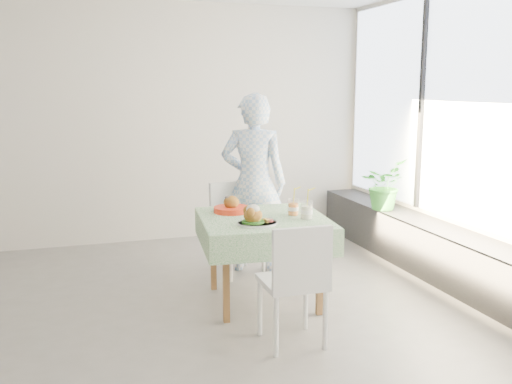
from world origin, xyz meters
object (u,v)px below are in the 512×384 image
object	(u,v)px
chair_far	(238,246)
chair_near	(292,306)
main_dish	(255,218)
juice_cup_orange	(293,208)
cafe_table	(263,249)
potted_plant	(383,185)
diner	(254,183)

from	to	relation	value
chair_far	chair_near	world-z (taller)	chair_near
main_dish	juice_cup_orange	xyz separation A→B (m)	(0.42, 0.24, 0.01)
cafe_table	chair_near	size ratio (longest dim) A/B	1.27
cafe_table	chair_far	xyz separation A→B (m)	(-0.00, 0.81, -0.18)
chair_near	potted_plant	world-z (taller)	potted_plant
diner	potted_plant	bearing A→B (deg)	-153.13
potted_plant	chair_near	bearing A→B (deg)	-134.07
juice_cup_orange	diner	bearing A→B (deg)	95.50
main_dish	chair_far	bearing A→B (deg)	81.91
main_dish	potted_plant	bearing A→B (deg)	33.34
diner	potted_plant	world-z (taller)	diner
chair_near	juice_cup_orange	xyz separation A→B (m)	(0.33, 0.84, 0.53)
chair_far	juice_cup_orange	bearing A→B (deg)	-71.64
diner	chair_far	bearing A→B (deg)	38.37
main_dish	potted_plant	xyz separation A→B (m)	(1.85, 1.22, -0.02)
cafe_table	chair_far	bearing A→B (deg)	90.02
chair_far	chair_near	xyz separation A→B (m)	(-0.06, -1.65, 0.00)
chair_far	chair_near	size ratio (longest dim) A/B	0.99
cafe_table	main_dish	bearing A→B (deg)	-121.92
potted_plant	chair_far	bearing A→B (deg)	-174.12
chair_far	main_dish	distance (m)	1.18
juice_cup_orange	main_dish	bearing A→B (deg)	-150.19
diner	potted_plant	xyz separation A→B (m)	(1.52, 0.12, -0.11)
chair_far	main_dish	world-z (taller)	main_dish
main_dish	potted_plant	world-z (taller)	potted_plant
main_dish	diner	bearing A→B (deg)	73.11
cafe_table	juice_cup_orange	distance (m)	0.44
chair_far	potted_plant	distance (m)	1.79
chair_near	diner	distance (m)	1.83
chair_near	potted_plant	bearing A→B (deg)	45.93
chair_near	diner	bearing A→B (deg)	81.77
diner	main_dish	size ratio (longest dim) A/B	5.45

